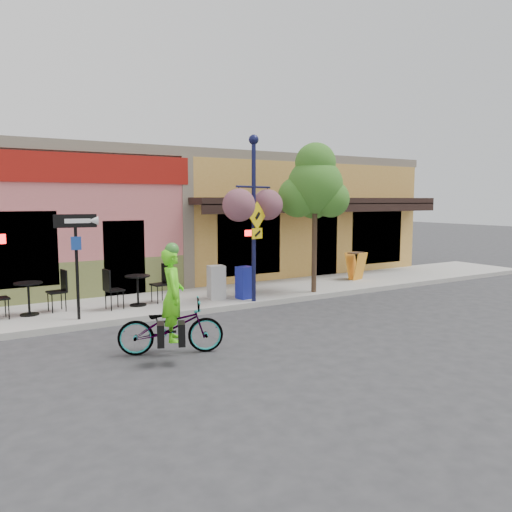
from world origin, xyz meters
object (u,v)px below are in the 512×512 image
Objects in this scene: lamp_post at (254,219)px; newspaper_box_blue at (245,282)px; building at (169,216)px; newspaper_box_grey at (216,282)px; street_tree at (315,217)px; bicycle at (171,327)px; one_way_sign at (77,267)px; cyclist_rider at (173,308)px.

lamp_post is 1.83m from newspaper_box_blue.
newspaper_box_grey is at bearing -99.60° from building.
building is 6.90m from street_tree.
street_tree is (2.23, 0.23, -0.00)m from lamp_post.
bicycle is at bearing -152.38° from street_tree.
newspaper_box_blue is at bearing 72.91° from lamp_post.
one_way_sign is at bearing 39.63° from bicycle.
cyclist_rider is 0.72× the size of one_way_sign.
newspaper_box_blue is at bearing 9.77° from one_way_sign.
one_way_sign reaches higher than bicycle.
bicycle is at bearing -120.64° from newspaper_box_grey.
lamp_post is at bearing -41.39° from newspaper_box_grey.
cyclist_rider is at bearing -120.13° from newspaper_box_grey.
street_tree is at bearing -14.86° from newspaper_box_blue.
bicycle is 4.72m from newspaper_box_blue.
lamp_post reaches higher than newspaper_box_blue.
newspaper_box_blue is at bearing 174.55° from street_tree.
building is at bearing 77.66° from newspaper_box_blue.
street_tree is at bearing -15.10° from lamp_post.
one_way_sign is 4.56m from newspaper_box_blue.
street_tree is (5.72, 2.99, 1.86)m from bicycle.
cyclist_rider is 3.30m from one_way_sign.
street_tree reaches higher than building.
one_way_sign is 0.54× the size of street_tree.
bicycle is 2.12× the size of newspaper_box_grey.
building is at bearing 61.76° from one_way_sign.
lamp_post is 4.95× the size of newspaper_box_blue.
street_tree is at bearing -41.32° from bicycle.
newspaper_box_blue is 0.79m from newspaper_box_grey.
cyclist_rider reaches higher than newspaper_box_grey.
cyclist_rider is 4.69m from newspaper_box_blue.
building is at bearing -0.16° from cyclist_rider.
street_tree is (1.93, -6.62, 0.12)m from building.
newspaper_box_blue is (-0.03, 0.44, -1.78)m from lamp_post.
building reaches higher than newspaper_box_blue.
cyclist_rider is (-3.73, -9.61, -1.38)m from building.
one_way_sign is at bearing 179.23° from street_tree.
building is 4.09× the size of lamp_post.
one_way_sign is 3.90m from newspaper_box_grey.
building is 19.59× the size of newspaper_box_grey.
bicycle is at bearing 111.06° from cyclist_rider.
cyclist_rider reaches higher than bicycle.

